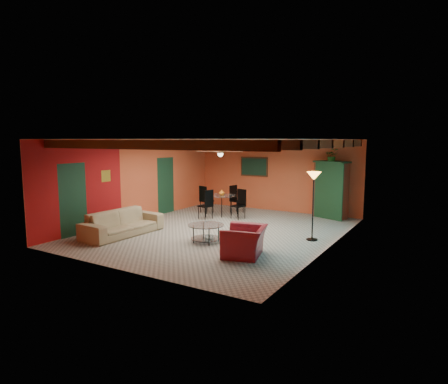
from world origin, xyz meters
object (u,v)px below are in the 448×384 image
Objects in this scene: sofa at (123,223)px; armoire at (331,190)px; potted_plant at (332,156)px; vase at (222,184)px; floor_lamp at (313,206)px; dining_table at (222,201)px; coffee_table at (206,233)px; armchair at (245,241)px.

sofa is 7.05m from armoire.
potted_plant reaches higher than vase.
floor_lamp reaches higher than sofa.
coffee_table is at bearing -65.06° from dining_table.
armchair is at bearing -52.23° from dining_table.
armoire is 1.20m from potted_plant.
armoire is (0.44, 5.49, 0.61)m from armchair.
potted_plant is at bearing 25.76° from dining_table.
vase is at bearing 156.98° from floor_lamp.
coffee_table is at bearing -65.06° from vase.
coffee_table is 5.63m from potted_plant.
sofa is at bearing -166.85° from coffee_table.
dining_table reaches higher than coffee_table.
coffee_table is 5.34m from armoire.
armchair is 4.86m from dining_table.
coffee_table is 2.94m from floor_lamp.
sofa is 11.70× the size of vase.
coffee_table is (2.46, 0.57, -0.11)m from sofa.
potted_plant reaches higher than armchair.
armoire is (4.33, 5.53, 0.61)m from sofa.
armoire reaches higher than coffee_table.
vase is at bearing 0.00° from dining_table.
potted_plant is at bearing -35.68° from sofa.
dining_table is 1.03× the size of armoire.
sofa is 1.29× the size of floor_lamp.
dining_table is 4.22m from floor_lamp.
armoire is at bearing 97.79° from floor_lamp.
vase is (0.00, 0.00, 0.61)m from dining_table.
vase is (-2.97, 3.84, 0.78)m from armchair.
vase is at bearing -154.24° from potted_plant.
potted_plant is 3.93m from vase.
armoire is (3.41, 1.65, 0.44)m from dining_table.
armoire is at bearing 25.76° from dining_table.
armoire is 3.79m from vase.
vase is (-3.41, -1.65, -1.03)m from potted_plant.
potted_plant reaches higher than armoire.
armoire is 9.33× the size of vase.
floor_lamp is at bearing 142.49° from armchair.
floor_lamp is (0.45, -3.29, -0.03)m from armoire.
sofa is at bearing -107.63° from armoire.
floor_lamp is at bearing -23.02° from vase.
armoire is at bearing 0.00° from potted_plant.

